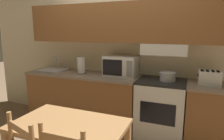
{
  "coord_description": "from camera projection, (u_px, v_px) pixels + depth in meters",
  "views": [
    {
      "loc": [
        1.08,
        -3.12,
        1.58
      ],
      "look_at": [
        0.05,
        -0.54,
        1.03
      ],
      "focal_mm": 32.0,
      "sensor_mm": 36.0,
      "label": 1
    }
  ],
  "objects": [
    {
      "name": "ground_plane",
      "position": [
        121.0,
        121.0,
        3.54
      ],
      "size": [
        16.0,
        16.0,
        0.0
      ],
      "primitive_type": "plane",
      "color": "#7F664C"
    },
    {
      "name": "wall_back",
      "position": [
        121.0,
        38.0,
        3.19
      ],
      "size": [
        5.45,
        0.38,
        2.55
      ],
      "color": "beige",
      "rests_on": "ground_plane"
    },
    {
      "name": "lower_counter_main",
      "position": [
        83.0,
        99.0,
        3.4
      ],
      "size": [
        1.91,
        0.6,
        0.88
      ],
      "color": "brown",
      "rests_on": "ground_plane"
    },
    {
      "name": "lower_counter_right_stub",
      "position": [
        203.0,
        116.0,
        2.72
      ],
      "size": [
        0.48,
        0.6,
        0.88
      ],
      "color": "brown",
      "rests_on": "ground_plane"
    },
    {
      "name": "stove_range",
      "position": [
        160.0,
        109.0,
        2.94
      ],
      "size": [
        0.67,
        0.57,
        0.88
      ],
      "color": "white",
      "rests_on": "ground_plane"
    },
    {
      "name": "cooking_pot",
      "position": [
        168.0,
        76.0,
        2.81
      ],
      "size": [
        0.31,
        0.23,
        0.13
      ],
      "color": "#B7BABF",
      "rests_on": "stove_range"
    },
    {
      "name": "microwave",
      "position": [
        121.0,
        66.0,
        3.14
      ],
      "size": [
        0.5,
        0.37,
        0.31
      ],
      "color": "white",
      "rests_on": "lower_counter_main"
    },
    {
      "name": "toaster",
      "position": [
        210.0,
        78.0,
        2.6
      ],
      "size": [
        0.28,
        0.22,
        0.19
      ],
      "color": "white",
      "rests_on": "lower_counter_right_stub"
    },
    {
      "name": "sink_basin",
      "position": [
        53.0,
        70.0,
        3.54
      ],
      "size": [
        0.46,
        0.39,
        0.24
      ],
      "color": "#B7BABF",
      "rests_on": "lower_counter_main"
    },
    {
      "name": "paper_towel_roll",
      "position": [
        81.0,
        66.0,
        3.3
      ],
      "size": [
        0.15,
        0.15,
        0.26
      ],
      "color": "black",
      "rests_on": "lower_counter_main"
    },
    {
      "name": "dining_table",
      "position": [
        70.0,
        136.0,
        1.82
      ],
      "size": [
        1.01,
        0.62,
        0.77
      ],
      "color": "#B27F4C",
      "rests_on": "ground_plane"
    }
  ]
}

